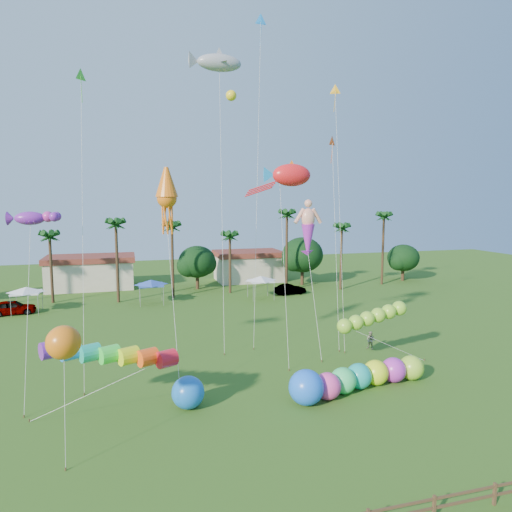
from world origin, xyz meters
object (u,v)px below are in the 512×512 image
object	(u,v)px
caterpillar_inflatable	(354,378)
blue_ball	(188,392)
spectator_b	(371,341)
car_b	(290,289)
car_a	(12,307)

from	to	relation	value
caterpillar_inflatable	blue_ball	bearing A→B (deg)	165.16
blue_ball	spectator_b	bearing A→B (deg)	22.71
car_b	caterpillar_inflatable	bearing A→B (deg)	161.11
car_b	spectator_b	size ratio (longest dim) A/B	2.73
spectator_b	blue_ball	bearing A→B (deg)	-104.36
car_b	caterpillar_inflatable	distance (m)	32.32
car_b	caterpillar_inflatable	xyz separation A→B (m)	(-6.93, -31.57, 0.23)
car_b	car_a	bearing A→B (deg)	86.80
car_b	blue_ball	xyz separation A→B (m)	(-18.05, -30.99, 0.31)
blue_ball	car_b	bearing A→B (deg)	59.78
caterpillar_inflatable	blue_ball	world-z (taller)	caterpillar_inflatable
car_a	caterpillar_inflatable	xyz separation A→B (m)	(27.26, -29.59, 0.12)
car_a	car_b	xyz separation A→B (m)	(34.19, 1.97, -0.12)
spectator_b	caterpillar_inflatable	size ratio (longest dim) A/B	0.14
car_b	blue_ball	size ratio (longest dim) A/B	2.12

